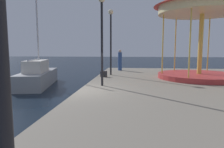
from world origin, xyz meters
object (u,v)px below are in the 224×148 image
object	(u,v)px
lamp_post_mid_promenade	(102,25)
bollard_center	(102,74)
lamp_post_far_end	(111,31)
carousel	(202,8)
sailboat_grey	(38,76)
person_near_carousel	(120,61)
bollard_north	(105,74)

from	to	relation	value
lamp_post_mid_promenade	bollard_center	bearing A→B (deg)	99.03
lamp_post_mid_promenade	lamp_post_far_end	xyz separation A→B (m)	(-0.04, 4.47, 0.07)
carousel	lamp_post_far_end	distance (m)	6.15
sailboat_grey	lamp_post_far_end	distance (m)	6.27
bollard_center	person_near_carousel	distance (m)	4.49
carousel	lamp_post_far_end	xyz separation A→B (m)	(-5.90, 1.16, -1.30)
lamp_post_mid_promenade	person_near_carousel	size ratio (longest dim) A/B	2.49
bollard_north	person_near_carousel	distance (m)	4.50
sailboat_grey	bollard_north	xyz separation A→B (m)	(5.09, -0.49, 0.27)
lamp_post_far_end	bollard_north	size ratio (longest dim) A/B	11.71
bollard_center	person_near_carousel	xyz separation A→B (m)	(0.95, 4.34, 0.66)
sailboat_grey	bollard_north	distance (m)	5.12
lamp_post_far_end	bollard_north	world-z (taller)	lamp_post_far_end
bollard_center	sailboat_grey	bearing A→B (deg)	174.83
sailboat_grey	carousel	xyz separation A→B (m)	(11.23, -0.54, 4.53)
lamp_post_mid_promenade	bollard_center	world-z (taller)	lamp_post_mid_promenade
lamp_post_mid_promenade	lamp_post_far_end	distance (m)	4.47
bollard_north	carousel	bearing A→B (deg)	-0.41
lamp_post_mid_promenade	sailboat_grey	bearing A→B (deg)	144.37
sailboat_grey	lamp_post_mid_promenade	bearing A→B (deg)	-35.63
bollard_center	person_near_carousel	bearing A→B (deg)	77.65
sailboat_grey	carousel	distance (m)	12.12
bollard_north	bollard_center	world-z (taller)	same
bollard_north	lamp_post_far_end	bearing A→B (deg)	77.48
bollard_center	carousel	bearing A→B (deg)	-0.90
lamp_post_far_end	bollard_center	xyz separation A→B (m)	(-0.50, -1.06, -2.97)
lamp_post_mid_promenade	bollard_center	size ratio (longest dim) A/B	11.40
sailboat_grey	lamp_post_mid_promenade	distance (m)	7.33
bollard_north	person_near_carousel	world-z (taller)	person_near_carousel
bollard_north	bollard_center	bearing A→B (deg)	167.49
sailboat_grey	lamp_post_far_end	world-z (taller)	sailboat_grey
lamp_post_far_end	person_near_carousel	size ratio (longest dim) A/B	2.56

